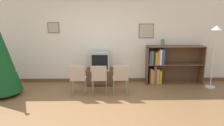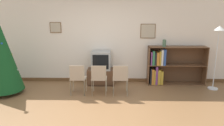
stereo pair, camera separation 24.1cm
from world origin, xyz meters
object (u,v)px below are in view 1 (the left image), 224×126
(tv_console, at_px, (100,77))
(folding_chair_left, at_px, (78,78))
(standing_lamp, at_px, (215,41))
(folding_chair_center, at_px, (99,78))
(bookshelf, at_px, (164,65))
(vase, at_px, (163,43))
(television, at_px, (100,60))
(folding_chair_right, at_px, (121,78))

(tv_console, height_order, folding_chair_left, folding_chair_left)
(standing_lamp, bearing_deg, folding_chair_center, -170.66)
(bookshelf, height_order, vase, vase)
(bookshelf, bearing_deg, vase, -159.48)
(tv_console, bearing_deg, standing_lamp, -6.23)
(bookshelf, distance_m, standing_lamp, 1.56)
(folding_chair_center, bearing_deg, television, 90.00)
(vase, bearing_deg, folding_chair_center, -153.73)
(folding_chair_center, height_order, bookshelf, bookshelf)
(folding_chair_left, bearing_deg, vase, 20.74)
(folding_chair_center, distance_m, vase, 2.19)
(television, height_order, folding_chair_right, television)
(vase, height_order, standing_lamp, standing_lamp)
(vase, bearing_deg, bookshelf, 20.52)
(folding_chair_right, height_order, bookshelf, bookshelf)
(folding_chair_center, relative_size, folding_chair_right, 1.00)
(vase, bearing_deg, television, -178.96)
(folding_chair_center, bearing_deg, tv_console, 90.00)
(bookshelf, bearing_deg, standing_lamp, -18.37)
(tv_console, relative_size, bookshelf, 0.48)
(standing_lamp, bearing_deg, tv_console, 173.77)
(bookshelf, bearing_deg, tv_console, -177.96)
(tv_console, height_order, folding_chair_center, folding_chair_center)
(tv_console, bearing_deg, folding_chair_center, -90.00)
(folding_chair_center, xyz_separation_m, vase, (1.84, 0.91, 0.78))
(folding_chair_left, height_order, standing_lamp, standing_lamp)
(tv_console, height_order, folding_chair_right, folding_chair_right)
(folding_chair_left, height_order, folding_chair_right, same)
(television, relative_size, bookshelf, 0.33)
(television, relative_size, vase, 2.70)
(bookshelf, bearing_deg, folding_chair_center, -154.02)
(folding_chair_left, relative_size, vase, 3.95)
(tv_console, distance_m, folding_chair_right, 1.06)
(folding_chair_center, xyz_separation_m, standing_lamp, (3.20, 0.53, 0.89))
(tv_console, xyz_separation_m, standing_lamp, (3.20, -0.35, 1.13))
(folding_chair_right, bearing_deg, bookshelf, 34.34)
(television, height_order, bookshelf, bookshelf)
(folding_chair_left, distance_m, folding_chair_center, 0.56)
(folding_chair_left, distance_m, vase, 2.68)
(television, bearing_deg, folding_chair_center, -90.00)
(folding_chair_center, relative_size, vase, 3.95)
(television, bearing_deg, folding_chair_right, -57.49)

